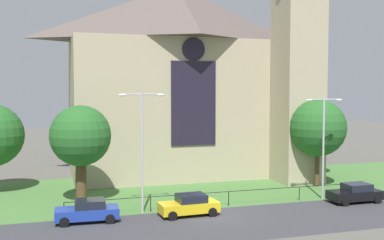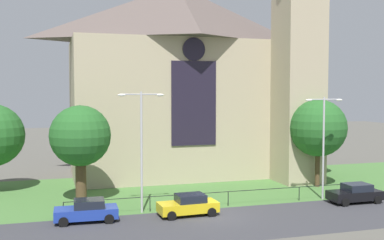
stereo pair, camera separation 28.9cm
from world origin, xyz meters
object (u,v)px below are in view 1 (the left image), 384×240
object	(u,v)px
streetlamp_near	(142,137)
parked_car_blue	(88,211)
parked_car_black	(355,193)
tree_left_near	(81,137)
church_building	(185,78)
tree_right_far	(319,139)
tree_right_near	(318,128)
streetlamp_far	(324,134)
parked_car_yellow	(189,205)

from	to	relation	value
streetlamp_near	parked_car_blue	size ratio (longest dim) A/B	2.06
parked_car_black	tree_left_near	bearing A→B (deg)	-16.63
church_building	parked_car_blue	world-z (taller)	church_building
tree_left_near	tree_right_far	bearing A→B (deg)	13.83
tree_right_near	streetlamp_far	xyz separation A→B (m)	(-2.36, -4.67, -0.14)
tree_left_near	parked_car_yellow	bearing A→B (deg)	-40.88
tree_left_near	parked_car_black	distance (m)	22.20
parked_car_blue	parked_car_yellow	distance (m)	7.06
tree_left_near	parked_car_yellow	size ratio (longest dim) A/B	1.81
tree_right_far	streetlamp_near	size ratio (longest dim) A/B	0.64
tree_left_near	parked_car_blue	size ratio (longest dim) A/B	1.81
tree_right_far	streetlamp_near	xyz separation A→B (m)	(-21.36, -10.66, 1.81)
tree_right_near	streetlamp_far	size ratio (longest dim) A/B	0.97
tree_right_near	parked_car_black	distance (m)	8.03
streetlamp_near	parked_car_black	size ratio (longest dim) A/B	2.10
tree_right_far	parked_car_yellow	xyz separation A→B (m)	(-18.33, -12.39, -2.99)
tree_left_near	parked_car_black	world-z (taller)	tree_left_near
streetlamp_far	streetlamp_near	bearing A→B (deg)	-180.00
church_building	parked_car_blue	bearing A→B (deg)	-125.81
church_building	tree_right_near	size ratio (longest dim) A/B	3.21
parked_car_black	streetlamp_near	bearing A→B (deg)	-6.17
streetlamp_far	tree_left_near	bearing A→B (deg)	166.97
tree_right_near	parked_car_blue	distance (m)	22.69
parked_car_black	tree_right_near	bearing A→B (deg)	-95.06
tree_left_near	streetlamp_near	xyz separation A→B (m)	(4.05, -4.41, 0.29)
tree_right_far	streetlamp_far	xyz separation A→B (m)	(-6.37, -10.66, 1.57)
church_building	tree_right_near	bearing A→B (deg)	-45.51
streetlamp_far	parked_car_black	distance (m)	5.23
tree_right_near	parked_car_blue	size ratio (longest dim) A/B	1.90
tree_left_near	streetlamp_near	world-z (taller)	streetlamp_near
church_building	parked_car_yellow	bearing A→B (deg)	-105.33
church_building	parked_car_black	size ratio (longest dim) A/B	6.19
parked_car_blue	tree_left_near	bearing A→B (deg)	-87.30
tree_left_near	parked_car_blue	world-z (taller)	tree_left_near
streetlamp_near	streetlamp_far	world-z (taller)	streetlamp_near
church_building	tree_left_near	size ratio (longest dim) A/B	3.36
tree_left_near	streetlamp_far	xyz separation A→B (m)	(19.04, -4.41, 0.05)
parked_car_blue	parked_car_yellow	world-z (taller)	same
streetlamp_far	tree_right_near	bearing A→B (deg)	63.17
tree_right_near	parked_car_yellow	bearing A→B (deg)	-155.93
tree_left_near	streetlamp_far	world-z (taller)	streetlamp_far
streetlamp_far	parked_car_black	size ratio (longest dim) A/B	1.99
tree_right_far	church_building	bearing A→B (deg)	163.82
tree_left_near	parked_car_black	bearing A→B (deg)	-16.62
tree_right_far	streetlamp_far	world-z (taller)	streetlamp_far
streetlamp_far	parked_car_blue	world-z (taller)	streetlamp_far
tree_left_near	streetlamp_near	size ratio (longest dim) A/B	0.88
streetlamp_near	tree_left_near	bearing A→B (deg)	132.60
tree_left_near	church_building	bearing A→B (deg)	41.58
streetlamp_near	parked_car_blue	xyz separation A→B (m)	(-4.01, -1.32, -4.80)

